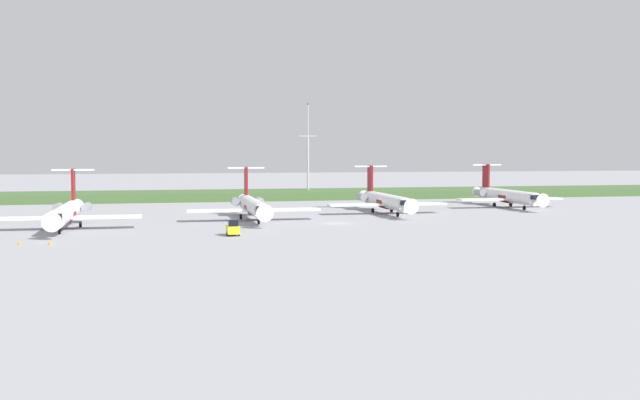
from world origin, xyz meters
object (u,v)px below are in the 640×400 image
regional_jet_fourth (507,195)px  safety_cone_front_marker (19,243)px  regional_jet_second (253,205)px  baggage_tug (233,229)px  antenna_mast (308,159)px  regional_jet_nearest (66,212)px  regional_jet_third (385,200)px  safety_cone_mid_marker (50,243)px

regional_jet_fourth → safety_cone_front_marker: size_ratio=56.36×
regional_jet_second → baggage_tug: 23.99m
regional_jet_fourth → antenna_mast: (-35.25, 39.56, 7.43)m
regional_jet_fourth → baggage_tug: size_ratio=9.69×
regional_jet_nearest → safety_cone_front_marker: regional_jet_nearest is taller
regional_jet_nearest → regional_jet_third: same height
regional_jet_fourth → safety_cone_mid_marker: bearing=-151.4°
regional_jet_nearest → antenna_mast: size_ratio=1.29×
regional_jet_second → safety_cone_mid_marker: size_ratio=56.36×
antenna_mast → safety_cone_front_marker: antenna_mast is taller
regional_jet_third → baggage_tug: 45.18m
safety_cone_front_marker → safety_cone_mid_marker: same height
antenna_mast → baggage_tug: (-26.61, -80.78, -8.96)m
antenna_mast → safety_cone_mid_marker: bearing=-120.3°
regional_jet_nearest → baggage_tug: (24.29, -14.86, -1.53)m
regional_jet_third → safety_cone_front_marker: size_ratio=56.36×
regional_jet_fourth → safety_cone_mid_marker: 97.75m
antenna_mast → regional_jet_third: bearing=-83.6°
regional_jet_fourth → safety_cone_mid_marker: regional_jet_fourth is taller
regional_jet_third → antenna_mast: bearing=96.4°
regional_jet_nearest → baggage_tug: 28.52m
regional_jet_nearest → safety_cone_front_marker: size_ratio=56.36×
safety_cone_mid_marker → baggage_tug: bearing=13.2°
regional_jet_nearest → safety_cone_mid_marker: regional_jet_nearest is taller
safety_cone_front_marker → safety_cone_mid_marker: size_ratio=1.00×
antenna_mast → regional_jet_nearest: bearing=-127.7°
regional_jet_nearest → safety_cone_mid_marker: (0.37, -20.46, -2.26)m
regional_jet_nearest → regional_jet_second: same height
regional_jet_fourth → baggage_tug: regional_jet_fourth is taller
regional_jet_nearest → regional_jet_third: 58.86m
regional_jet_second → safety_cone_front_marker: (-33.31, -28.39, -2.26)m
regional_jet_nearest → regional_jet_third: (56.37, 16.91, 0.00)m
safety_cone_front_marker → baggage_tug: bearing=10.5°
regional_jet_third → regional_jet_fourth: (29.78, 9.44, 0.00)m
baggage_tug → safety_cone_front_marker: baggage_tug is taller
regional_jet_nearest → regional_jet_third: size_ratio=1.00×
regional_jet_fourth → safety_cone_front_marker: regional_jet_fourth is taller
regional_jet_second → safety_cone_front_marker: regional_jet_second is taller
antenna_mast → safety_cone_front_marker: 102.09m
regional_jet_third → safety_cone_mid_marker: size_ratio=56.36×
regional_jet_fourth → regional_jet_nearest: bearing=-163.0°
regional_jet_nearest → antenna_mast: (50.90, 65.92, 7.43)m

